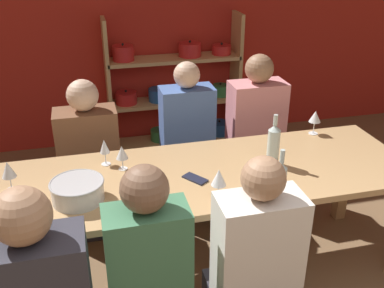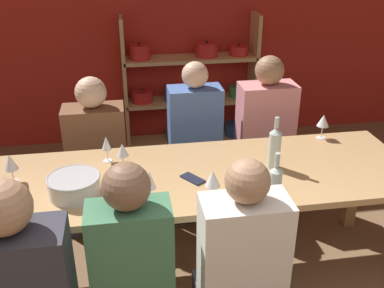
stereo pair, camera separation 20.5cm
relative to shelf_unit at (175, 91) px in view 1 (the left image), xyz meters
name	(u,v)px [view 1 (the left image)]	position (x,y,z in m)	size (l,w,h in m)	color
wall_back_red	(136,11)	(-0.33, 0.20, 0.78)	(8.80, 0.06, 2.70)	red
shelf_unit	(175,91)	(0.00, 0.00, 0.00)	(1.36, 0.30, 1.33)	tan
dining_table	(196,185)	(-0.30, -2.04, 0.11)	(2.69, 0.86, 0.76)	tan
mixing_bowl	(78,190)	(-0.99, -2.17, 0.25)	(0.29, 0.29, 0.11)	#B7BABC
wine_bottle_green	(280,179)	(0.07, -2.41, 0.30)	(0.07, 0.07, 0.29)	#B2C6C1
wine_bottle_dark	(273,144)	(0.19, -2.04, 0.33)	(0.08, 0.08, 0.33)	#B2C6C1
wine_glass_white_a	(139,191)	(-0.68, -2.36, 0.31)	(0.07, 0.07, 0.18)	white
wine_glass_empty_a	(104,147)	(-0.81, -1.79, 0.31)	(0.06, 0.06, 0.17)	white
wine_glass_red_a	(122,153)	(-0.72, -1.88, 0.30)	(0.07, 0.07, 0.15)	white
wine_glass_empty_b	(156,183)	(-0.58, -2.30, 0.32)	(0.07, 0.07, 0.18)	white
wine_glass_red_b	(219,178)	(-0.25, -2.35, 0.32)	(0.08, 0.08, 0.19)	white
wine_glass_empty_c	(315,117)	(0.66, -1.68, 0.32)	(0.08, 0.08, 0.17)	white
wine_glass_empty_d	(8,170)	(-1.35, -1.97, 0.31)	(0.08, 0.08, 0.17)	white
cell_phone	(195,179)	(-0.32, -2.11, 0.19)	(0.14, 0.16, 0.01)	#1E2338
person_far_a	(254,149)	(0.40, -1.23, -0.12)	(0.43, 0.54, 1.24)	#2D2D38
person_far_b	(91,174)	(-0.91, -1.28, -0.15)	(0.44, 0.55, 1.15)	#2D2D38
person_far_c	(187,158)	(-0.16, -1.25, -0.12)	(0.40, 0.50, 1.22)	#2D2D38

